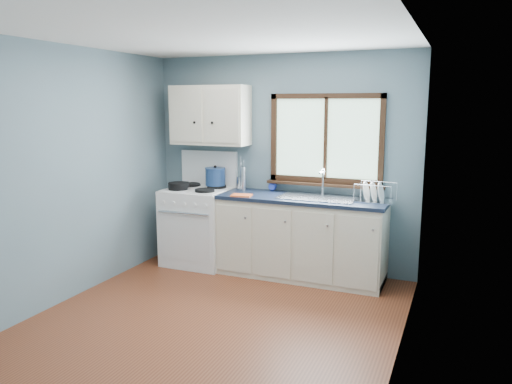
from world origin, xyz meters
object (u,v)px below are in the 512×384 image
at_px(stockpot, 215,176).
at_px(utensil_crock, 242,183).
at_px(gas_range, 199,224).
at_px(thermos, 243,179).
at_px(base_cabinets, 301,241).
at_px(sink, 318,203).
at_px(skillet, 179,185).
at_px(dish_rack, 374,196).

height_order(stockpot, utensil_crock, utensil_crock).
height_order(gas_range, thermos, gas_range).
height_order(base_cabinets, sink, sink).
bearing_deg(base_cabinets, gas_range, -179.18).
relative_size(base_cabinets, utensil_crock, 4.69).
relative_size(base_cabinets, stockpot, 7.36).
bearing_deg(utensil_crock, skillet, -151.57).
xyz_separation_m(sink, thermos, (-0.95, 0.11, 0.20)).
xyz_separation_m(gas_range, stockpot, (0.16, 0.14, 0.58)).
distance_m(gas_range, dish_rack, 2.14).
xyz_separation_m(skillet, stockpot, (0.34, 0.28, 0.08)).
distance_m(stockpot, thermos, 0.37).
height_order(gas_range, base_cabinets, gas_range).
height_order(sink, stockpot, sink).
relative_size(stockpot, thermos, 0.89).
bearing_deg(gas_range, utensil_crock, 23.94).
bearing_deg(sink, skillet, -174.54).
bearing_deg(thermos, dish_rack, -2.79).
bearing_deg(sink, base_cabinets, 179.87).
distance_m(sink, thermos, 0.98).
bearing_deg(utensil_crock, dish_rack, -5.62).
bearing_deg(skillet, stockpot, 20.89).
distance_m(base_cabinets, sink, 0.48).
bearing_deg(utensil_crock, gas_range, -156.06).
height_order(thermos, dish_rack, thermos).
bearing_deg(skillet, base_cabinets, -12.88).
height_order(gas_range, skillet, gas_range).
relative_size(gas_range, dish_rack, 3.21).
relative_size(gas_range, thermos, 4.79).
distance_m(utensil_crock, thermos, 0.12).
distance_m(sink, skillet, 1.67).
distance_m(sink, dish_rack, 0.62).
distance_m(skillet, dish_rack, 2.27).
bearing_deg(dish_rack, base_cabinets, -173.36).
bearing_deg(stockpot, skillet, -140.09).
xyz_separation_m(skillet, utensil_crock, (0.66, 0.35, 0.02)).
bearing_deg(base_cabinets, stockpot, 173.86).
xyz_separation_m(gas_range, dish_rack, (2.09, 0.06, 0.48)).
bearing_deg(thermos, gas_range, -166.13).
height_order(stockpot, dish_rack, stockpot).
relative_size(sink, stockpot, 3.34).
relative_size(gas_range, stockpot, 5.41).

